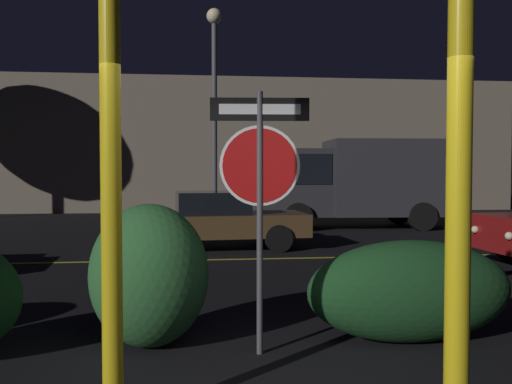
# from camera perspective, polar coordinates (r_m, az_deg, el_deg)

# --- Properties ---
(road_center_stripe) EXTENTS (36.83, 0.12, 0.01)m
(road_center_stripe) POSITION_cam_1_polar(r_m,az_deg,el_deg) (11.47, -3.83, -6.75)
(road_center_stripe) COLOR gold
(road_center_stripe) RESTS_ON ground_plane
(stop_sign) EXTENTS (0.95, 0.10, 2.54)m
(stop_sign) POSITION_cam_1_polar(r_m,az_deg,el_deg) (5.48, 0.38, 2.31)
(stop_sign) COLOR #4C4C51
(stop_sign) RESTS_ON ground_plane
(yellow_pole_left) EXTENTS (0.14, 0.14, 3.59)m
(yellow_pole_left) POSITION_cam_1_polar(r_m,az_deg,el_deg) (3.99, -14.31, 2.29)
(yellow_pole_left) COLOR yellow
(yellow_pole_left) RESTS_ON ground_plane
(yellow_pole_right) EXTENTS (0.16, 0.16, 3.19)m
(yellow_pole_right) POSITION_cam_1_polar(r_m,az_deg,el_deg) (3.87, 19.60, -0.77)
(yellow_pole_right) COLOR yellow
(yellow_pole_right) RESTS_ON ground_plane
(hedge_bush_2) EXTENTS (1.20, 1.13, 1.45)m
(hedge_bush_2) POSITION_cam_1_polar(r_m,az_deg,el_deg) (5.91, -10.63, -8.18)
(hedge_bush_2) COLOR #2D6633
(hedge_bush_2) RESTS_ON ground_plane
(hedge_bush_3) EXTENTS (2.18, 0.88, 1.06)m
(hedge_bush_3) POSITION_cam_1_polar(r_m,az_deg,el_deg) (6.21, 15.15, -9.54)
(hedge_bush_3) COLOR #19421E
(hedge_bush_3) RESTS_ON ground_plane
(passing_car_2) EXTENTS (4.17, 2.02, 1.30)m
(passing_car_2) POSITION_cam_1_polar(r_m,az_deg,el_deg) (12.97, -3.97, -2.81)
(passing_car_2) COLOR brown
(passing_car_2) RESTS_ON ground_plane
(delivery_truck) EXTENTS (6.25, 2.75, 2.71)m
(delivery_truck) POSITION_cam_1_polar(r_m,az_deg,el_deg) (17.98, 9.26, 1.32)
(delivery_truck) COLOR #2D2D33
(delivery_truck) RESTS_ON ground_plane
(street_lamp) EXTENTS (0.47, 0.47, 6.68)m
(street_lamp) POSITION_cam_1_polar(r_m,az_deg,el_deg) (17.67, -4.18, 10.76)
(street_lamp) COLOR #4C4C51
(street_lamp) RESTS_ON ground_plane
(building_backdrop) EXTENTS (29.34, 4.08, 5.77)m
(building_backdrop) POSITION_cam_1_polar(r_m,az_deg,el_deg) (26.28, -7.19, 4.58)
(building_backdrop) COLOR #7A6B5B
(building_backdrop) RESTS_ON ground_plane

